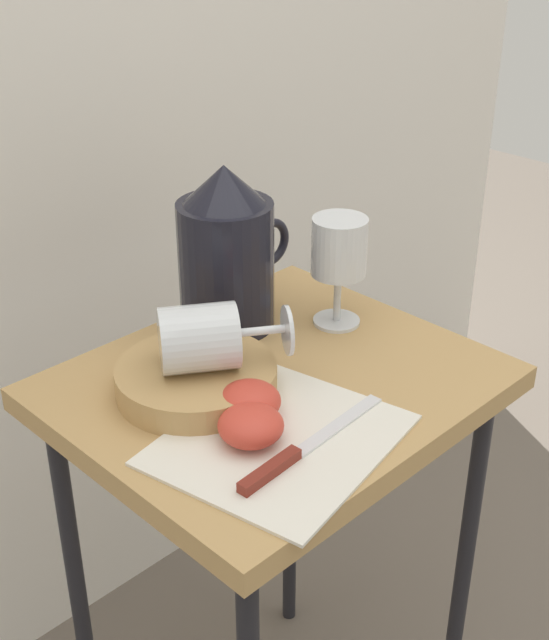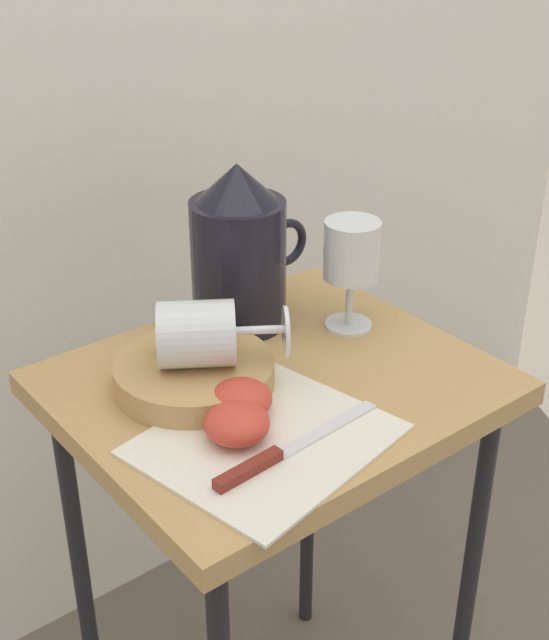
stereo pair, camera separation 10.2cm
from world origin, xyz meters
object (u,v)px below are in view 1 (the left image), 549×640
Objects in this scene: apple_half_right at (249,401)px; knife at (294,455)px; wine_glass_upright at (339,253)px; pitcher at (227,262)px; wine_glass_tipped_near at (202,338)px; apple_half_left at (251,425)px; basket_tray at (196,379)px; table at (274,432)px.

apple_half_right is 0.31× the size of knife.
apple_half_right is at bearing -161.11° from wine_glass_upright.
pitcher is 0.17m from wine_glass_tipped_near.
wine_glass_upright reaches higher than wine_glass_tipped_near.
pitcher reaches higher than apple_half_right.
knife is at bearing -146.70° from wine_glass_upright.
knife is (-0.02, -0.17, -0.07)m from wine_glass_tipped_near.
apple_half_left is (-0.27, -0.12, -0.08)m from wine_glass_upright.
apple_half_right is at bearing -85.78° from basket_tray.
pitcher is 0.28m from apple_half_left.
table is 0.17m from apple_half_left.
apple_half_right reaches higher than knife.
apple_half_right is at bearing -89.50° from wine_glass_tipped_near.
wine_glass_tipped_near is (0.01, -0.01, 0.06)m from basket_tray.
wine_glass_upright reaches higher than basket_tray.
knife is (-0.10, -0.13, 0.09)m from table.
knife is at bearing -119.57° from pitcher.
apple_half_left is (-0.02, -0.12, 0.01)m from basket_tray.
basket_tray is 0.12m from apple_half_left.
pitcher reaches higher than wine_glass_upright.
pitcher reaches higher than basket_tray.
wine_glass_upright is (0.25, -0.00, 0.09)m from basket_tray.
wine_glass_upright is at bearing -0.49° from basket_tray.
apple_half_right is (0.00, -0.08, -0.05)m from wine_glass_tipped_near.
apple_half_left is 0.05m from apple_half_right.
basket_tray is 2.66× the size of apple_half_left.
apple_half_right is at bearing 48.71° from apple_half_left.
table is 3.64× the size of basket_tray.
pitcher is at bearing 35.30° from basket_tray.
knife is (-0.01, -0.17, -0.01)m from basket_tray.
apple_half_left reaches higher than table.
basket_tray reaches higher than table.
basket_tray is at bearing 179.51° from wine_glass_upright.
pitcher is 3.12× the size of apple_half_right.
basket_tray reaches higher than knife.
apple_half_right reaches higher than table.
basket_tray is at bearing 94.22° from apple_half_right.
table is at bearing 27.20° from apple_half_right.
wine_glass_tipped_near is 0.09m from apple_half_right.
wine_glass_tipped_near reaches higher than knife.
pitcher is 0.33m from knife.
wine_glass_tipped_near is at bearing 74.85° from apple_half_left.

